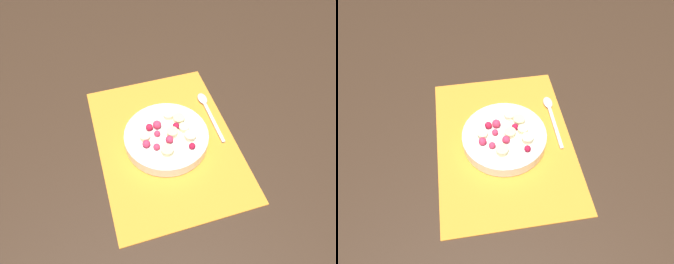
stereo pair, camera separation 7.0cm
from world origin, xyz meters
TOP-DOWN VIEW (x-y plane):
  - ground_plane at (0.00, 0.00)m, footprint 3.00×3.00m
  - placemat at (0.00, 0.00)m, footprint 0.47×0.35m
  - fruit_bowl at (-0.00, -0.00)m, footprint 0.21×0.21m
  - spoon at (0.08, -0.14)m, footprint 0.18×0.03m

SIDE VIEW (x-z plane):
  - ground_plane at x=0.00m, z-range 0.00..0.00m
  - placemat at x=0.00m, z-range 0.00..0.01m
  - spoon at x=0.08m, z-range 0.01..0.01m
  - fruit_bowl at x=0.00m, z-range 0.00..0.06m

